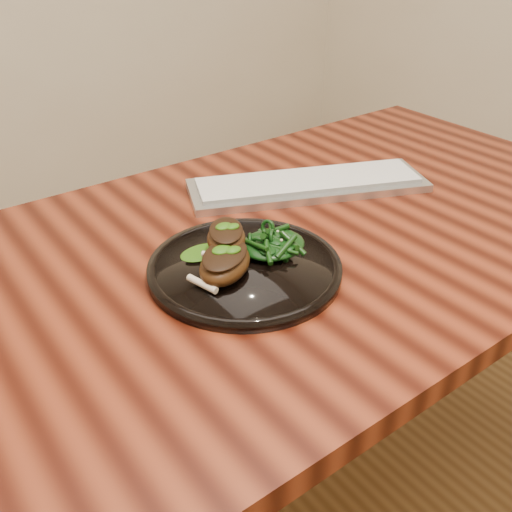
{
  "coord_description": "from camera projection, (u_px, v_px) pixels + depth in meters",
  "views": [
    {
      "loc": [
        -0.51,
        -0.68,
        1.25
      ],
      "look_at": [
        -0.06,
        -0.07,
        0.78
      ],
      "focal_mm": 40.0,
      "sensor_mm": 36.0,
      "label": 1
    }
  ],
  "objects": [
    {
      "name": "greens_heap",
      "position": [
        273.0,
        241.0,
        0.92
      ],
      "size": [
        0.11,
        0.1,
        0.04
      ],
      "color": "black",
      "rests_on": "plate"
    },
    {
      "name": "keyboard",
      "position": [
        308.0,
        184.0,
        1.17
      ],
      "size": [
        0.5,
        0.33,
        0.02
      ],
      "color": "silver",
      "rests_on": "desk"
    },
    {
      "name": "plate",
      "position": [
        245.0,
        268.0,
        0.9
      ],
      "size": [
        0.31,
        0.31,
        0.02
      ],
      "color": "black",
      "rests_on": "desk"
    },
    {
      "name": "lamb_chop_back",
      "position": [
        226.0,
        237.0,
        0.89
      ],
      "size": [
        0.1,
        0.11,
        0.04
      ],
      "color": "#3F220C",
      "rests_on": "plate"
    },
    {
      "name": "lamb_chop_front",
      "position": [
        225.0,
        262.0,
        0.85
      ],
      "size": [
        0.13,
        0.12,
        0.05
      ],
      "color": "#3F220C",
      "rests_on": "plate"
    },
    {
      "name": "desk",
      "position": [
        260.0,
        282.0,
        1.03
      ],
      "size": [
        1.6,
        0.8,
        0.75
      ],
      "color": "black",
      "rests_on": "ground"
    },
    {
      "name": "herb_smear",
      "position": [
        202.0,
        252.0,
        0.92
      ],
      "size": [
        0.08,
        0.05,
        0.0
      ],
      "primitive_type": "ellipsoid",
      "color": "#1A4807",
      "rests_on": "plate"
    }
  ]
}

